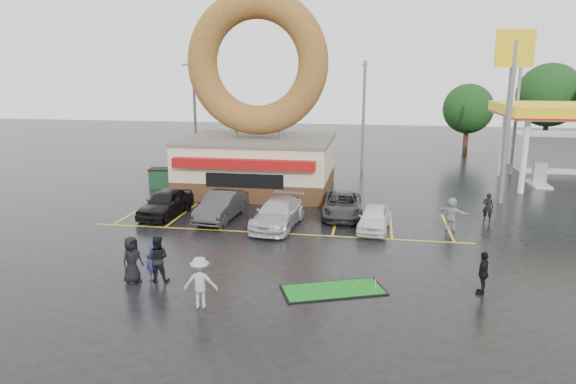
% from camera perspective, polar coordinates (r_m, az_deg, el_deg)
% --- Properties ---
extents(ground, '(120.00, 120.00, 0.00)m').
position_cam_1_polar(ground, '(23.51, -3.13, -7.10)').
color(ground, black).
rests_on(ground, ground).
extents(donut_shop, '(10.20, 8.70, 13.50)m').
position_cam_1_polar(donut_shop, '(35.55, -3.39, 7.27)').
color(donut_shop, '#472B19').
rests_on(donut_shop, ground).
extents(gas_station, '(12.30, 13.65, 5.90)m').
position_cam_1_polar(gas_station, '(45.26, 29.14, 5.94)').
color(gas_station, silver).
rests_on(gas_station, ground).
extents(shell_sign, '(2.20, 0.36, 10.60)m').
position_cam_1_polar(shell_sign, '(34.46, 23.57, 10.87)').
color(shell_sign, slate).
rests_on(shell_sign, ground).
extents(streetlight_left, '(0.40, 2.21, 9.00)m').
position_cam_1_polar(streetlight_left, '(44.14, -10.34, 8.66)').
color(streetlight_left, slate).
rests_on(streetlight_left, ground).
extents(streetlight_mid, '(0.40, 2.21, 9.00)m').
position_cam_1_polar(streetlight_mid, '(42.55, 8.39, 8.57)').
color(streetlight_mid, slate).
rests_on(streetlight_mid, ground).
extents(streetlight_right, '(0.40, 2.21, 9.00)m').
position_cam_1_polar(streetlight_right, '(44.93, 24.04, 7.82)').
color(streetlight_right, slate).
rests_on(streetlight_right, ground).
extents(tree_far_c, '(6.30, 6.30, 9.00)m').
position_cam_1_polar(tree_far_c, '(58.11, 27.05, 9.56)').
color(tree_far_c, '#332114').
rests_on(tree_far_c, ground).
extents(tree_far_d, '(4.90, 4.90, 7.00)m').
position_cam_1_polar(tree_far_d, '(54.38, 19.38, 8.71)').
color(tree_far_d, '#332114').
rests_on(tree_far_d, ground).
extents(car_black, '(2.22, 4.66, 1.54)m').
position_cam_1_polar(car_black, '(30.45, -13.44, -1.17)').
color(car_black, black).
rests_on(car_black, ground).
extents(car_dgrey, '(2.09, 4.84, 1.55)m').
position_cam_1_polar(car_dgrey, '(29.20, -7.40, -1.52)').
color(car_dgrey, '#2D2E30').
rests_on(car_dgrey, ground).
extents(car_silver, '(2.57, 5.27, 1.48)m').
position_cam_1_polar(car_silver, '(27.54, -1.13, -2.40)').
color(car_silver, '#B1B2B7').
rests_on(car_silver, ground).
extents(car_grey, '(2.47, 4.94, 1.34)m').
position_cam_1_polar(car_grey, '(29.66, 6.02, -1.46)').
color(car_grey, '#29292B').
rests_on(car_grey, ground).
extents(car_white, '(1.92, 3.96, 1.30)m').
position_cam_1_polar(car_white, '(27.39, 9.56, -2.86)').
color(car_white, silver).
rests_on(car_white, ground).
extents(person_blue, '(0.58, 0.39, 1.57)m').
position_cam_1_polar(person_blue, '(21.26, -14.79, -7.54)').
color(person_blue, navy).
rests_on(person_blue, ground).
extents(person_blackjkt, '(0.98, 0.80, 1.88)m').
position_cam_1_polar(person_blackjkt, '(21.14, -14.31, -7.19)').
color(person_blackjkt, black).
rests_on(person_blackjkt, ground).
extents(person_hoodie, '(1.31, 0.90, 1.87)m').
position_cam_1_polar(person_hoodie, '(18.59, -9.72, -9.87)').
color(person_hoodie, gray).
rests_on(person_hoodie, ground).
extents(person_bystander, '(0.91, 1.08, 1.89)m').
position_cam_1_polar(person_bystander, '(21.30, -16.96, -7.20)').
color(person_bystander, black).
rests_on(person_bystander, ground).
extents(person_cameraman, '(0.69, 1.06, 1.68)m').
position_cam_1_polar(person_cameraman, '(20.73, 20.87, -8.39)').
color(person_cameraman, black).
rests_on(person_cameraman, ground).
extents(person_walker_near, '(1.70, 1.23, 1.77)m').
position_cam_1_polar(person_walker_near, '(28.25, 17.71, -2.32)').
color(person_walker_near, '#9C9C9F').
rests_on(person_walker_near, ground).
extents(person_walker_far, '(0.68, 0.56, 1.62)m').
position_cam_1_polar(person_walker_far, '(30.64, 21.32, -1.57)').
color(person_walker_far, black).
rests_on(person_walker_far, ground).
extents(dumpster, '(1.97, 1.47, 1.30)m').
position_cam_1_polar(dumpster, '(38.03, -13.70, 1.49)').
color(dumpster, '#163B22').
rests_on(dumpster, ground).
extents(putting_green, '(4.24, 2.98, 0.49)m').
position_cam_1_polar(putting_green, '(20.03, 5.05, -10.79)').
color(putting_green, black).
rests_on(putting_green, ground).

